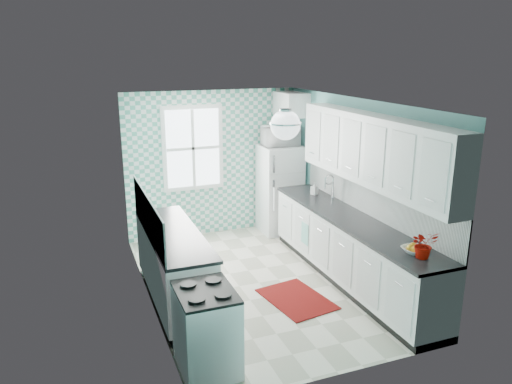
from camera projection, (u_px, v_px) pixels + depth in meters
name	position (u px, v px, depth m)	size (l,w,h in m)	color
floor	(259.00, 283.00, 6.98)	(3.00, 4.40, 0.02)	silver
ceiling	(259.00, 101.00, 6.29)	(3.00, 4.40, 0.02)	white
wall_back	(212.00, 163.00, 8.61)	(3.00, 0.02, 2.50)	#65ABA7
wall_front	(346.00, 260.00, 4.65)	(3.00, 0.02, 2.50)	#65ABA7
wall_left	(145.00, 210.00, 6.11)	(0.02, 4.40, 2.50)	#65ABA7
wall_right	(357.00, 186.00, 7.15)	(0.02, 4.40, 2.50)	#65ABA7
accent_wall	(213.00, 164.00, 8.59)	(3.00, 0.01, 2.50)	#4FA791
window	(193.00, 148.00, 8.37)	(1.04, 0.05, 1.44)	white
backsplash_right	(371.00, 198.00, 6.80)	(0.02, 3.60, 0.51)	white
backsplash_left	(148.00, 216.00, 6.06)	(0.02, 2.15, 0.51)	white
upper_cabinets_right	(373.00, 150.00, 6.38)	(0.33, 3.20, 0.90)	white
upper_cabinet_fridge	(291.00, 104.00, 8.45)	(0.40, 0.74, 0.40)	white
ceiling_light	(285.00, 125.00, 5.62)	(0.34, 0.34, 0.35)	silver
base_cabinets_right	(350.00, 251.00, 6.91)	(0.60, 3.60, 0.90)	white
countertop_right	(351.00, 219.00, 6.77)	(0.63, 3.60, 0.04)	black
base_cabinets_left	(174.00, 268.00, 6.37)	(0.60, 2.15, 0.90)	white
countertop_left	(173.00, 234.00, 6.24)	(0.63, 2.15, 0.04)	black
fridge	(280.00, 189.00, 8.79)	(0.68, 0.68, 1.55)	white
stove	(206.00, 328.00, 5.00)	(0.57, 0.71, 0.85)	white
sink	(323.00, 202.00, 7.51)	(0.46, 0.39, 0.53)	silver
rug	(297.00, 299.00, 6.50)	(0.69, 0.99, 0.02)	#610207
dish_towel	(305.00, 234.00, 7.49)	(0.01, 0.22, 0.33)	#4DB5B2
fruit_bowl	(415.00, 250.00, 5.59)	(0.27, 0.27, 0.07)	white
potted_plant	(424.00, 244.00, 5.43)	(0.29, 0.25, 0.32)	#A70B1B
soap_bottle	(314.00, 188.00, 7.84)	(0.09, 0.09, 0.20)	#ACC0D3
microwave	(280.00, 136.00, 8.53)	(0.60, 0.41, 0.33)	white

